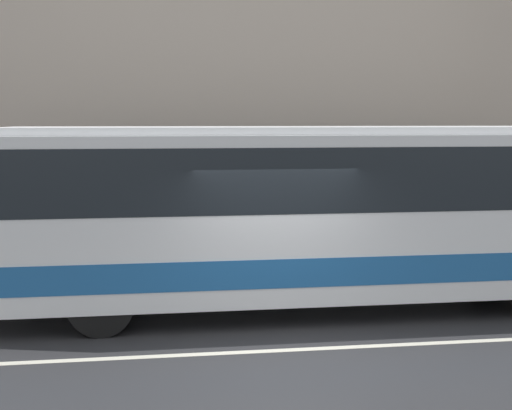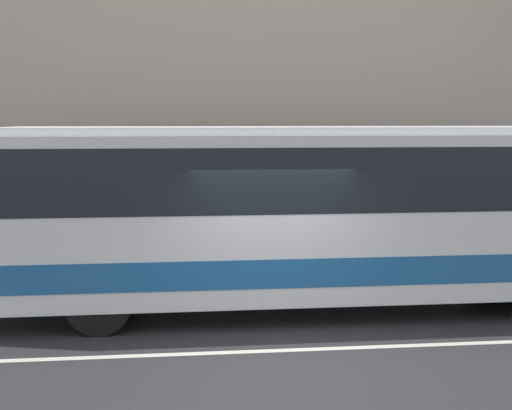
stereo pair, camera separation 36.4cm
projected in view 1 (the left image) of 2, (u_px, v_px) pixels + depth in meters
The scene contains 6 objects.
ground_plane at pixel (287, 350), 10.05m from camera, with size 60.00×60.00×0.00m, color #2D2D30.
sidewalk at pixel (241, 268), 15.15m from camera, with size 60.00×2.39×0.18m.
building_facade at pixel (233, 42), 15.88m from camera, with size 60.00×0.35×10.26m.
lane_stripe at pixel (287, 350), 10.05m from camera, with size 54.00×0.14×0.01m.
transit_bus at pixel (299, 207), 12.11m from camera, with size 11.33×2.61×3.12m.
pedestrian_waiting at pixel (156, 230), 14.35m from camera, with size 0.36×0.36×1.78m.
Camera 1 is at (-1.85, -9.57, 3.25)m, focal length 50.00 mm.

